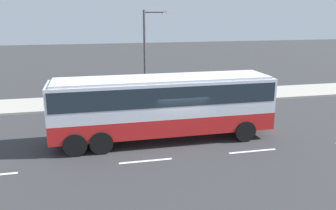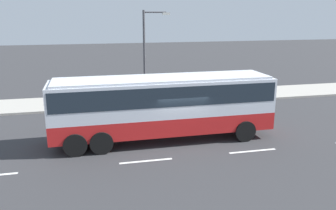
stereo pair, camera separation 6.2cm
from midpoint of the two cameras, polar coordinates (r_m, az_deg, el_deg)
ground_plane at (r=18.26m, az=1.67°, el=-5.88°), size 120.00×120.00×0.00m
sidewalk_curb at (r=26.61m, az=-3.18°, el=0.97°), size 80.00×4.00×0.15m
lane_centreline at (r=15.92m, az=-3.90°, el=-9.13°), size 36.56×0.16×0.01m
coach_bus at (r=17.80m, az=-0.88°, el=0.57°), size 11.32×2.71×3.33m
pedestrian_near_curb at (r=27.53m, az=13.23°, el=3.07°), size 0.32×0.32×1.52m
street_lamp at (r=24.35m, az=-3.49°, el=8.85°), size 1.87×0.24×6.49m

